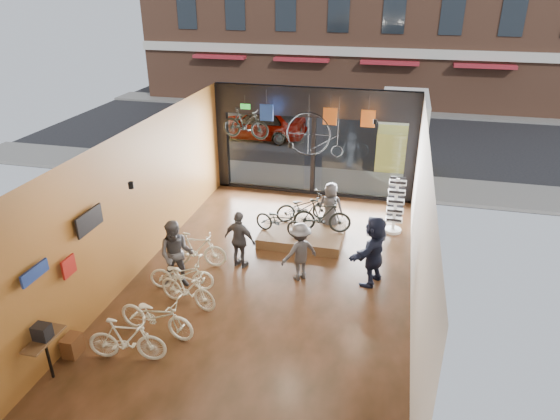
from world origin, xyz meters
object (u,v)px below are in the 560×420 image
(box_truck, at_px, (403,129))
(penny_farthing, at_px, (317,136))
(display_bike_right, at_px, (304,207))
(display_platform, at_px, (302,235))
(hung_bike, at_px, (245,123))
(customer_2, at_px, (240,240))
(floor_bike_5, at_px, (197,250))
(customer_1, at_px, (176,255))
(display_bike_left, at_px, (280,221))
(floor_bike_3, at_px, (187,288))
(customer_5, at_px, (374,250))
(floor_bike_2, at_px, (156,315))
(customer_4, at_px, (330,208))
(sunglasses_rack, at_px, (395,206))
(display_bike_mid, at_px, (322,216))
(street_car, at_px, (258,123))
(floor_bike_1, at_px, (127,340))
(floor_bike_4, at_px, (182,274))
(customer_3, at_px, (300,252))

(box_truck, xyz_separation_m, penny_farthing, (-2.68, -6.25, 1.31))
(display_bike_right, bearing_deg, display_platform, 162.59)
(display_bike_right, height_order, hung_bike, hung_bike)
(display_bike_right, relative_size, customer_2, 1.07)
(floor_bike_5, relative_size, customer_1, 0.91)
(display_bike_left, bearing_deg, floor_bike_5, 149.98)
(display_bike_right, height_order, penny_farthing, penny_farthing)
(floor_bike_3, distance_m, customer_2, 2.13)
(display_bike_right, height_order, customer_5, customer_5)
(floor_bike_2, relative_size, floor_bike_3, 1.15)
(display_bike_right, height_order, customer_1, customer_1)
(customer_4, relative_size, sunglasses_rack, 0.91)
(floor_bike_5, bearing_deg, display_bike_mid, -61.52)
(display_bike_left, bearing_deg, display_bike_mid, -53.78)
(street_car, bearing_deg, floor_bike_5, 7.81)
(floor_bike_1, height_order, customer_5, customer_5)
(display_platform, relative_size, display_bike_mid, 1.43)
(floor_bike_5, height_order, customer_1, customer_1)
(display_platform, relative_size, hung_bike, 1.52)
(display_platform, distance_m, display_bike_right, 0.92)
(box_truck, height_order, display_platform, box_truck)
(sunglasses_rack, bearing_deg, floor_bike_5, -131.31)
(street_car, xyz_separation_m, floor_bike_4, (1.67, -12.83, -0.36))
(floor_bike_4, relative_size, customer_2, 1.01)
(floor_bike_5, bearing_deg, customer_3, -96.65)
(floor_bike_1, xyz_separation_m, penny_farthing, (2.42, 8.21, 2.01))
(floor_bike_4, bearing_deg, street_car, -1.26)
(display_platform, bearing_deg, penny_farthing, 90.49)
(floor_bike_3, relative_size, floor_bike_5, 0.97)
(street_car, bearing_deg, floor_bike_3, 8.83)
(box_truck, bearing_deg, display_bike_left, -110.10)
(box_truck, bearing_deg, customer_1, -114.00)
(floor_bike_1, distance_m, customer_3, 4.70)
(display_bike_mid, bearing_deg, customer_5, -145.90)
(floor_bike_1, bearing_deg, display_platform, -31.01)
(floor_bike_2, distance_m, sunglasses_rack, 7.83)
(penny_farthing, bearing_deg, display_bike_left, -102.38)
(customer_4, bearing_deg, customer_2, 57.63)
(hung_bike, bearing_deg, floor_bike_2, -172.34)
(floor_bike_3, distance_m, customer_1, 1.02)
(customer_2, bearing_deg, display_bike_mid, -117.86)
(floor_bike_5, bearing_deg, box_truck, -32.96)
(sunglasses_rack, distance_m, hung_bike, 5.29)
(box_truck, relative_size, floor_bike_3, 3.84)
(street_car, xyz_separation_m, display_bike_left, (3.47, -9.93, -0.06))
(street_car, distance_m, floor_bike_2, 14.69)
(floor_bike_1, distance_m, display_bike_left, 5.82)
(customer_4, bearing_deg, customer_5, 125.13)
(floor_bike_1, relative_size, floor_bike_5, 1.00)
(display_bike_right, height_order, sunglasses_rack, sunglasses_rack)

